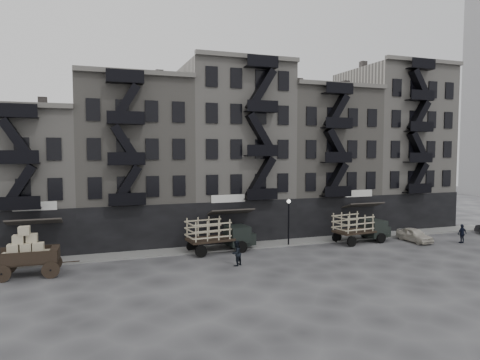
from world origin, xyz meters
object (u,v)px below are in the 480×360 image
object	(u,v)px
pedestrian_mid	(236,253)
policeman	(462,234)
stake_truck_east	(361,226)
car_east	(414,235)
stake_truck_west	(219,233)
wagon	(26,248)

from	to	relation	value
pedestrian_mid	policeman	bearing A→B (deg)	146.18
stake_truck_east	car_east	size ratio (longest dim) A/B	1.51
policeman	stake_truck_west	bearing A→B (deg)	-12.92
car_east	pedestrian_mid	size ratio (longest dim) A/B	2.01
stake_truck_east	pedestrian_mid	size ratio (longest dim) A/B	3.03
wagon	stake_truck_east	world-z (taller)	wagon
stake_truck_east	policeman	size ratio (longest dim) A/B	3.24
stake_truck_west	stake_truck_east	world-z (taller)	stake_truck_west
stake_truck_west	stake_truck_east	size ratio (longest dim) A/B	1.04
wagon	pedestrian_mid	world-z (taller)	wagon
wagon	stake_truck_east	bearing A→B (deg)	4.58
stake_truck_west	car_east	bearing A→B (deg)	-13.05
pedestrian_mid	stake_truck_east	bearing A→B (deg)	160.65
pedestrian_mid	policeman	distance (m)	22.55
stake_truck_west	car_east	distance (m)	18.90
wagon	stake_truck_west	bearing A→B (deg)	10.75
wagon	stake_truck_west	distance (m)	14.75
stake_truck_west	policeman	xyz separation A→B (m)	(22.50, -4.26, -0.78)
wagon	car_east	size ratio (longest dim) A/B	1.09
policeman	pedestrian_mid	bearing A→B (deg)	-1.24
car_east	pedestrian_mid	world-z (taller)	pedestrian_mid
policeman	wagon	bearing A→B (deg)	-5.11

